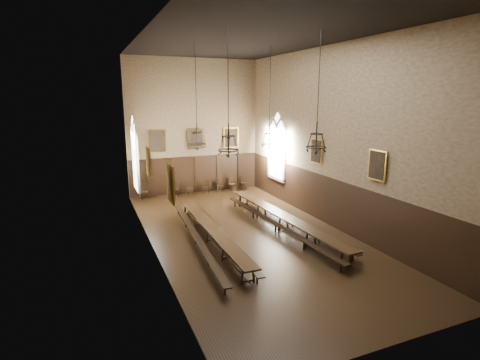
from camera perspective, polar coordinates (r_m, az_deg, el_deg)
floor at (r=18.23m, az=1.22°, el=-8.39°), size 9.00×18.00×0.02m
ceiling at (r=17.20m, az=1.37°, el=20.92°), size 9.00×18.00×0.02m
wall_back at (r=25.60m, az=-6.97°, el=7.99°), size 9.00×0.02×9.00m
wall_front at (r=9.72m, az=23.29°, el=-0.47°), size 9.00×0.02×9.00m
wall_left at (r=15.88m, az=-13.83°, el=4.92°), size 0.02×18.00×9.00m
wall_right at (r=19.40m, az=13.64°, el=6.27°), size 0.02×18.00×9.00m
wainscot_panelling at (r=17.82m, az=1.24°, el=-4.61°), size 9.00×18.00×2.50m
table_left at (r=17.30m, az=-4.35°, el=-8.29°), size 0.76×9.36×0.73m
table_right at (r=18.83m, az=6.63°, el=-6.45°), size 1.17×10.27×0.80m
bench_left_outer at (r=17.18m, az=-6.80°, el=-8.75°), size 1.00×10.18×0.46m
bench_left_inner at (r=17.67m, az=-3.20°, el=-8.09°), size 0.72×10.01×0.45m
bench_right_inner at (r=18.57m, az=5.45°, el=-7.04°), size 0.85×10.37×0.47m
bench_right_outer at (r=19.37m, az=8.02°, el=-6.32°), size 0.63×9.80×0.44m
chair_0 at (r=25.08m, az=-14.29°, el=-2.14°), size 0.47×0.47×1.00m
chair_2 at (r=25.45m, az=-9.83°, el=-1.78°), size 0.51×0.51×0.92m
chair_3 at (r=25.69m, az=-7.57°, el=-1.58°), size 0.44×0.44×0.90m
chair_4 at (r=25.97m, az=-5.20°, el=-1.37°), size 0.48×0.48×0.90m
chair_5 at (r=26.34m, az=-3.16°, el=-1.14°), size 0.44×0.44×0.88m
chair_6 at (r=26.67m, az=-1.13°, el=-0.94°), size 0.47×0.47×0.90m
chair_7 at (r=26.94m, az=0.57°, el=-0.78°), size 0.50×0.50×0.94m
chandelier_back_left at (r=18.41m, az=-6.55°, el=6.47°), size 0.86×0.86×4.89m
chandelier_back_right at (r=19.89m, az=4.48°, el=6.47°), size 0.84×0.84×5.08m
chandelier_front_left at (r=14.15m, az=-1.76°, el=5.80°), size 0.82×0.82×4.61m
chandelier_front_right at (r=15.35m, az=11.55°, el=6.05°), size 0.83×0.83×4.62m
portrait_back_0 at (r=24.98m, az=-12.62°, el=5.82°), size 1.10×0.12×1.40m
portrait_back_1 at (r=25.55m, az=-6.84°, el=6.18°), size 1.10×0.12×1.40m
portrait_back_2 at (r=26.37m, az=-1.37°, el=6.47°), size 1.10×0.12×1.40m
portrait_left_0 at (r=16.99m, az=-13.78°, el=2.68°), size 0.12×1.00×1.30m
portrait_left_1 at (r=12.64m, az=-10.55°, el=-0.52°), size 0.12×1.00×1.30m
portrait_right_0 at (r=20.23m, az=11.56°, el=4.33°), size 0.12×1.00×1.30m
portrait_right_1 at (r=16.75m, az=20.17°, el=2.12°), size 0.12×1.00×1.30m
window_right at (r=24.12m, az=5.64°, el=5.11°), size 0.20×2.20×4.60m
window_left at (r=21.44m, az=-15.78°, el=3.76°), size 0.20×2.20×4.60m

